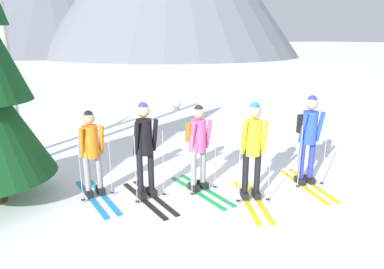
{
  "coord_description": "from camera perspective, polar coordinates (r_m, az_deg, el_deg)",
  "views": [
    {
      "loc": [
        -2.58,
        -5.27,
        2.85
      ],
      "look_at": [
        -0.04,
        0.5,
        1.05
      ],
      "focal_mm": 31.82,
      "sensor_mm": 36.0,
      "label": 1
    }
  ],
  "objects": [
    {
      "name": "skier_in_black",
      "position": [
        6.09,
        -7.91,
        -2.01
      ],
      "size": [
        0.61,
        1.71,
        1.79
      ],
      "color": "black",
      "rests_on": "ground"
    },
    {
      "name": "skier_in_pink",
      "position": [
        6.37,
        1.02,
        -1.52
      ],
      "size": [
        0.63,
        1.73,
        1.68
      ],
      "color": "green",
      "rests_on": "ground"
    },
    {
      "name": "birch_tree_tall",
      "position": [
        8.43,
        -28.67,
        10.58
      ],
      "size": [
        0.9,
        0.87,
        4.43
      ],
      "color": "silver",
      "rests_on": "ground"
    },
    {
      "name": "skier_in_yellow",
      "position": [
        6.09,
        10.12,
        -1.85
      ],
      "size": [
        0.82,
        1.72,
        1.79
      ],
      "color": "yellow",
      "rests_on": "ground"
    },
    {
      "name": "skier_in_orange",
      "position": [
        6.39,
        -16.47,
        -2.75
      ],
      "size": [
        0.6,
        1.8,
        1.63
      ],
      "color": "#1E84D1",
      "rests_on": "ground"
    },
    {
      "name": "skier_in_blue",
      "position": [
        7.0,
        18.95,
        -0.05
      ],
      "size": [
        0.6,
        1.69,
        1.8
      ],
      "color": "yellow",
      "rests_on": "ground"
    },
    {
      "name": "ground_plane",
      "position": [
        6.52,
        2.13,
        -9.99
      ],
      "size": [
        400.0,
        400.0,
        0.0
      ],
      "primitive_type": "plane",
      "color": "white"
    }
  ]
}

